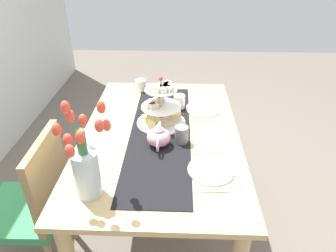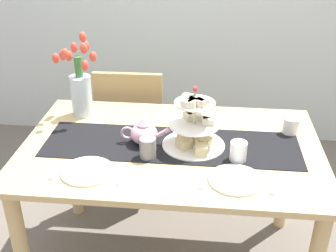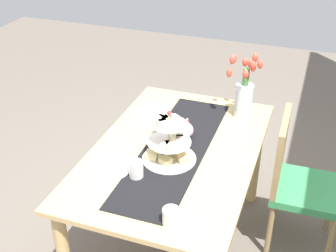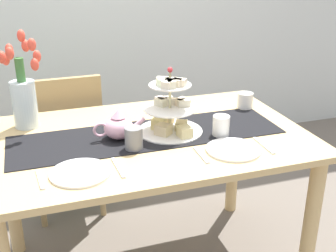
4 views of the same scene
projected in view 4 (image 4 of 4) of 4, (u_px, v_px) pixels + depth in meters
name	position (u px, v px, depth m)	size (l,w,h in m)	color
dining_table	(148.00, 158.00, 2.00)	(1.44, 0.91, 0.77)	tan
chair_left	(65.00, 139.00, 2.56)	(0.43, 0.43, 0.91)	#9C8254
table_runner	(148.00, 135.00, 1.95)	(1.23, 0.35, 0.00)	black
tiered_cake_stand	(170.00, 112.00, 1.94)	(0.30, 0.30, 0.30)	beige
teapot	(118.00, 127.00, 1.89)	(0.24, 0.13, 0.14)	#E5A8BC
tulip_vase	(23.00, 93.00, 1.98)	(0.23, 0.20, 0.45)	silver
cream_jug	(245.00, 101.00, 2.26)	(0.08, 0.08, 0.09)	white
dinner_plate_left	(80.00, 173.00, 1.61)	(0.23, 0.23, 0.01)	white
fork_left	(40.00, 179.00, 1.57)	(0.02, 0.15, 0.01)	silver
knife_left	(118.00, 167.00, 1.66)	(0.01, 0.17, 0.01)	silver
dinner_plate_right	(233.00, 150.00, 1.80)	(0.23, 0.23, 0.01)	white
fork_right	(201.00, 155.00, 1.76)	(0.02, 0.15, 0.01)	silver
knife_right	(264.00, 145.00, 1.84)	(0.01, 0.17, 0.01)	silver
mug_grey	(134.00, 138.00, 1.79)	(0.08, 0.08, 0.10)	slate
mug_white_text	(221.00, 126.00, 1.93)	(0.08, 0.08, 0.10)	white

